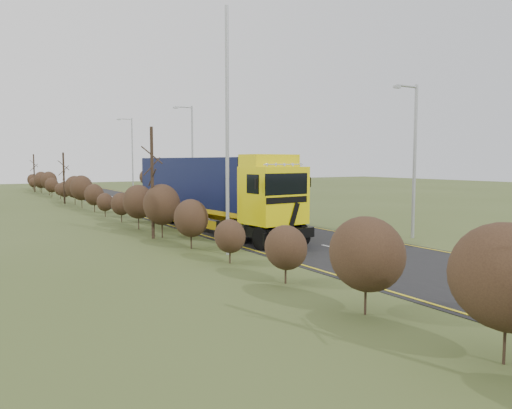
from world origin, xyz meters
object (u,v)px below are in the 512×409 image
object	(u,v)px
car_blue_sedan	(202,193)
car_red_hatchback	(222,200)
streetlight_near	(414,155)
lorry	(214,188)
speed_sign	(245,194)

from	to	relation	value
car_blue_sedan	car_red_hatchback	bearing A→B (deg)	76.91
car_red_hatchback	streetlight_near	size ratio (longest dim) A/B	0.41
lorry	speed_sign	bearing A→B (deg)	44.17
car_red_hatchback	car_blue_sedan	world-z (taller)	car_blue_sedan
lorry	car_blue_sedan	xyz separation A→B (m)	(8.90, 21.13, -1.79)
car_blue_sedan	streetlight_near	world-z (taller)	streetlight_near
lorry	car_blue_sedan	world-z (taller)	lorry
streetlight_near	speed_sign	world-z (taller)	streetlight_near
lorry	car_blue_sedan	distance (m)	23.00
car_red_hatchback	car_blue_sedan	size ratio (longest dim) A/B	0.72
speed_sign	streetlight_near	bearing A→B (deg)	-84.64
streetlight_near	speed_sign	xyz separation A→B (m)	(-1.48, 15.81, -2.99)
lorry	streetlight_near	world-z (taller)	streetlight_near
lorry	car_red_hatchback	xyz separation A→B (m)	(7.77, 14.26, -2.00)
lorry	car_red_hatchback	bearing A→B (deg)	56.43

